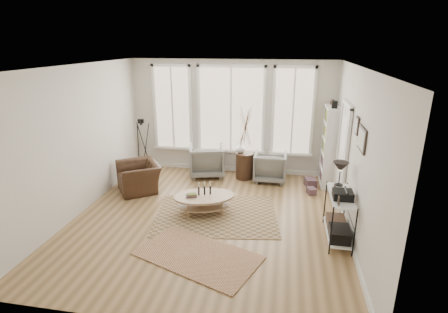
% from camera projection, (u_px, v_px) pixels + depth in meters
% --- Properties ---
extents(room, '(5.50, 5.54, 2.90)m').
position_uv_depth(room, '(209.00, 149.00, 6.43)').
color(room, '#A07C4E').
rests_on(room, ground).
extents(bay_window, '(4.14, 0.12, 2.24)m').
position_uv_depth(bay_window, '(231.00, 112.00, 8.88)').
color(bay_window, '#DCB68D').
rests_on(bay_window, ground).
extents(door, '(0.09, 1.06, 2.22)m').
position_uv_depth(door, '(343.00, 154.00, 7.14)').
color(door, silver).
rests_on(door, ground).
extents(bookcase, '(0.31, 0.85, 2.06)m').
position_uv_depth(bookcase, '(329.00, 146.00, 8.22)').
color(bookcase, white).
rests_on(bookcase, ground).
extents(low_shelf, '(0.38, 1.08, 1.30)m').
position_uv_depth(low_shelf, '(339.00, 212.00, 6.01)').
color(low_shelf, white).
rests_on(low_shelf, ground).
extents(wall_art, '(0.04, 0.88, 0.44)m').
position_uv_depth(wall_art, '(361.00, 135.00, 5.58)').
color(wall_art, black).
rests_on(wall_art, ground).
extents(rug_main, '(2.61, 2.11, 0.01)m').
position_uv_depth(rug_main, '(216.00, 215.00, 6.98)').
color(rug_main, brown).
rests_on(rug_main, ground).
extents(rug_runner, '(2.20, 1.71, 0.01)m').
position_uv_depth(rug_runner, '(198.00, 255.00, 5.65)').
color(rug_runner, brown).
rests_on(rug_runner, ground).
extents(coffee_table, '(1.39, 1.12, 0.56)m').
position_uv_depth(coffee_table, '(204.00, 199.00, 6.99)').
color(coffee_table, '#A0815C').
rests_on(coffee_table, ground).
extents(armchair_left, '(1.06, 1.08, 0.80)m').
position_uv_depth(armchair_left, '(207.00, 160.00, 8.96)').
color(armchair_left, gray).
rests_on(armchair_left, ground).
extents(armchair_right, '(0.78, 0.80, 0.73)m').
position_uv_depth(armchair_right, '(270.00, 167.00, 8.63)').
color(armchair_right, gray).
rests_on(armchair_right, ground).
extents(side_table, '(0.44, 0.44, 1.86)m').
position_uv_depth(side_table, '(245.00, 144.00, 8.61)').
color(side_table, '#3A2417').
rests_on(side_table, ground).
extents(vase, '(0.29, 0.29, 0.24)m').
position_uv_depth(vase, '(241.00, 148.00, 8.70)').
color(vase, silver).
rests_on(vase, side_table).
extents(accent_chair, '(1.32, 1.29, 0.65)m').
position_uv_depth(accent_chair, '(139.00, 177.00, 8.08)').
color(accent_chair, '#3A2417').
rests_on(accent_chair, ground).
extents(tripod_camera, '(0.50, 0.50, 1.43)m').
position_uv_depth(tripod_camera, '(143.00, 148.00, 9.11)').
color(tripod_camera, black).
rests_on(tripod_camera, ground).
extents(book_stack_near, '(0.31, 0.35, 0.19)m').
position_uv_depth(book_stack_near, '(310.00, 182.00, 8.35)').
color(book_stack_near, brown).
rests_on(book_stack_near, ground).
extents(book_stack_far, '(0.24, 0.27, 0.14)m').
position_uv_depth(book_stack_far, '(311.00, 191.00, 7.94)').
color(book_stack_far, brown).
rests_on(book_stack_far, ground).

